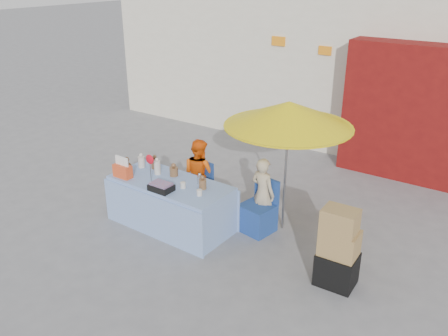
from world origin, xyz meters
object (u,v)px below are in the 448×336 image
Objects in this scene: vendor_orange at (199,174)px; umbrella at (289,115)px; box_stack at (338,251)px; market_table at (171,203)px; chair_right at (258,216)px; chair_left at (195,196)px; vendor_beige at (263,193)px.

umbrella is (1.55, 0.15, 1.27)m from vendor_orange.
box_stack is (1.25, -0.88, -1.38)m from umbrella.
market_table is 2.40× the size of chair_right.
umbrella reaches higher than vendor_orange.
market_table is 0.97× the size of umbrella.
umbrella is 1.89× the size of box_stack.
vendor_beige is at bearing 15.88° from chair_left.
vendor_orange is 1.04× the size of vendor_beige.
vendor_beige is (1.25, 0.13, 0.34)m from chair_left.
box_stack is at bearing 164.42° from vendor_beige.
market_table is 1.72× the size of vendor_beige.
box_stack reaches higher than chair_right.
box_stack reaches higher than chair_left.
umbrella is at bearing 144.80° from box_stack.
vendor_orange is 2.90m from box_stack.
box_stack is at bearing 2.48° from market_table.
box_stack is at bearing 175.05° from vendor_orange.
vendor_orange is at bearing 93.06° from market_table.
vendor_orange is (-0.00, 0.13, 0.36)m from chair_left.
vendor_beige is (1.23, 0.79, 0.19)m from market_table.
box_stack is (2.80, -0.60, 0.25)m from chair_left.
box_stack is at bearing -35.20° from umbrella.
vendor_beige is at bearing -170.27° from vendor_orange.
vendor_orange is (-1.25, 0.13, 0.36)m from chair_right.
box_stack is at bearing -2.37° from chair_left.
market_table is at bearing -178.94° from box_stack.
box_stack is (2.80, -0.73, -0.11)m from vendor_orange.
umbrella reaches higher than box_stack.
market_table is 0.67m from chair_left.
chair_left is 1.00× the size of chair_right.
vendor_orange is 1.25m from vendor_beige.
market_table is at bearing 42.37° from vendor_beige.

